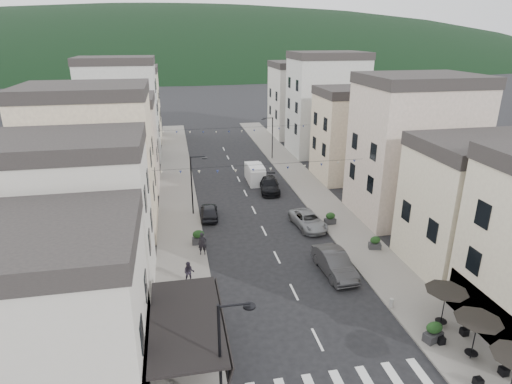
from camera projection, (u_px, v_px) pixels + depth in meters
sidewalk_left at (178, 194)px, 47.62m from camera, size 4.00×76.00×0.12m
sidewalk_right at (307, 185)px, 50.32m from camera, size 4.00×76.00×0.12m
hill_backdrop at (180, 59)px, 295.54m from camera, size 640.00×360.00×70.00m
boutique_building at (12, 327)px, 19.97m from camera, size 12.00×8.00×8.00m
boutique_awning at (191, 321)px, 21.76m from camera, size 3.77×7.50×3.28m
buildings_row_left at (112, 132)px, 49.54m from camera, size 10.20×54.16×14.00m
buildings_row_right at (351, 123)px, 53.62m from camera, size 10.20×54.16×14.50m
cafe_terrace at (477, 324)px, 22.69m from camera, size 2.50×8.10×2.53m
streetlamp_left_near at (226, 348)px, 19.05m from camera, size 1.70×0.56×6.00m
streetlamp_left_far at (194, 179)px, 41.13m from camera, size 1.70×0.56×6.00m
streetlamp_right_far at (270, 134)px, 59.79m from camera, size 1.70×0.56×6.00m
bollards at (320, 339)px, 24.46m from camera, size 11.66×10.26×0.60m
bunting_near at (262, 168)px, 37.82m from camera, size 19.00×0.28×0.62m
bunting_far at (235, 131)px, 52.54m from camera, size 19.00×0.28×0.62m
parked_car_a at (335, 262)px, 31.99m from camera, size 2.35×4.88×1.61m
parked_car_b at (335, 263)px, 31.75m from camera, size 2.08×5.22×1.69m
parked_car_c at (308, 220)px, 39.40m from camera, size 2.86×5.20×1.38m
parked_car_d at (270, 185)px, 48.40m from camera, size 2.74×5.36×1.49m
parked_car_e at (209, 211)px, 41.41m from camera, size 1.88×4.15×1.38m
delivery_van at (255, 173)px, 51.31m from camera, size 1.89×4.65×2.22m
pedestrian_a at (202, 244)px, 34.22m from camera, size 0.72×0.51×1.87m
pedestrian_b at (189, 272)px, 30.35m from camera, size 0.85×0.70×1.62m
planter_la at (200, 338)px, 24.28m from camera, size 0.92×0.56×0.99m
planter_lb at (199, 237)px, 36.04m from camera, size 1.12×0.63×1.24m
planter_ra at (434, 332)px, 24.62m from camera, size 1.25×0.95×1.25m
planter_rb at (375, 243)px, 35.23m from camera, size 1.10×0.78×1.11m
planter_rc at (330, 218)px, 39.84m from camera, size 1.06×0.63×1.14m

